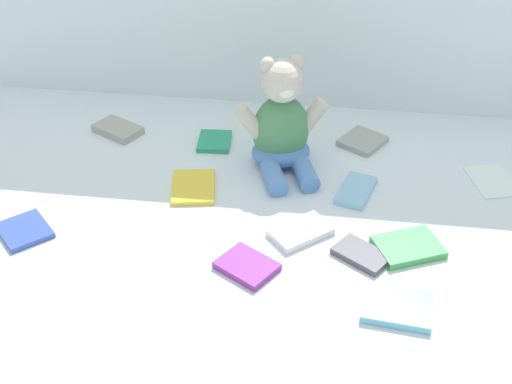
{
  "coord_description": "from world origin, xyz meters",
  "views": [
    {
      "loc": [
        0.17,
        -1.26,
        0.93
      ],
      "look_at": [
        0.01,
        -0.1,
        0.1
      ],
      "focal_mm": 48.85,
      "sensor_mm": 36.0,
      "label": 1
    }
  ],
  "objects_px": {
    "book_case_5": "(193,187)",
    "book_case_7": "(362,255)",
    "book_case_2": "(214,141)",
    "book_case_8": "(247,266)",
    "book_case_6": "(362,141)",
    "book_case_10": "(408,247)",
    "book_case_1": "(24,230)",
    "book_case_9": "(492,180)",
    "book_case_11": "(397,307)",
    "book_case_4": "(118,129)",
    "book_case_3": "(356,191)",
    "teddy_bear": "(282,127)",
    "book_case_0": "(301,232)"
  },
  "relations": [
    {
      "from": "book_case_10",
      "to": "book_case_3",
      "type": "bearing_deg",
      "value": -174.66
    },
    {
      "from": "book_case_8",
      "to": "book_case_2",
      "type": "bearing_deg",
      "value": 50.25
    },
    {
      "from": "book_case_6",
      "to": "book_case_9",
      "type": "distance_m",
      "value": 0.33
    },
    {
      "from": "book_case_7",
      "to": "book_case_11",
      "type": "height_order",
      "value": "book_case_11"
    },
    {
      "from": "book_case_0",
      "to": "book_case_2",
      "type": "height_order",
      "value": "book_case_0"
    },
    {
      "from": "book_case_3",
      "to": "book_case_7",
      "type": "height_order",
      "value": "book_case_7"
    },
    {
      "from": "book_case_1",
      "to": "book_case_3",
      "type": "height_order",
      "value": "book_case_3"
    },
    {
      "from": "teddy_bear",
      "to": "book_case_1",
      "type": "height_order",
      "value": "teddy_bear"
    },
    {
      "from": "book_case_0",
      "to": "book_case_6",
      "type": "xyz_separation_m",
      "value": [
        0.13,
        0.39,
        -0.0
      ]
    },
    {
      "from": "book_case_10",
      "to": "book_case_1",
      "type": "bearing_deg",
      "value": -111.19
    },
    {
      "from": "book_case_3",
      "to": "book_case_10",
      "type": "bearing_deg",
      "value": -44.21
    },
    {
      "from": "book_case_0",
      "to": "book_case_5",
      "type": "height_order",
      "value": "book_case_0"
    },
    {
      "from": "book_case_0",
      "to": "teddy_bear",
      "type": "bearing_deg",
      "value": -26.09
    },
    {
      "from": "book_case_5",
      "to": "book_case_6",
      "type": "xyz_separation_m",
      "value": [
        0.39,
        0.26,
        0.0
      ]
    },
    {
      "from": "book_case_10",
      "to": "book_case_11",
      "type": "height_order",
      "value": "same"
    },
    {
      "from": "book_case_9",
      "to": "book_case_10",
      "type": "distance_m",
      "value": 0.35
    },
    {
      "from": "book_case_4",
      "to": "book_case_11",
      "type": "height_order",
      "value": "book_case_4"
    },
    {
      "from": "book_case_1",
      "to": "book_case_9",
      "type": "bearing_deg",
      "value": -25.4
    },
    {
      "from": "book_case_2",
      "to": "book_case_7",
      "type": "bearing_deg",
      "value": -50.43
    },
    {
      "from": "book_case_2",
      "to": "book_case_8",
      "type": "bearing_deg",
      "value": -75.81
    },
    {
      "from": "book_case_1",
      "to": "book_case_10",
      "type": "height_order",
      "value": "book_case_10"
    },
    {
      "from": "book_case_9",
      "to": "book_case_10",
      "type": "height_order",
      "value": "book_case_10"
    },
    {
      "from": "book_case_2",
      "to": "book_case_4",
      "type": "height_order",
      "value": "book_case_4"
    },
    {
      "from": "book_case_0",
      "to": "book_case_10",
      "type": "distance_m",
      "value": 0.23
    },
    {
      "from": "book_case_10",
      "to": "book_case_9",
      "type": "bearing_deg",
      "value": 118.5
    },
    {
      "from": "book_case_5",
      "to": "book_case_10",
      "type": "height_order",
      "value": "book_case_10"
    },
    {
      "from": "book_case_6",
      "to": "book_case_11",
      "type": "height_order",
      "value": "same"
    },
    {
      "from": "book_case_4",
      "to": "book_case_6",
      "type": "height_order",
      "value": "book_case_4"
    },
    {
      "from": "book_case_7",
      "to": "book_case_5",
      "type": "bearing_deg",
      "value": 97.98
    },
    {
      "from": "book_case_2",
      "to": "book_case_6",
      "type": "xyz_separation_m",
      "value": [
        0.38,
        0.05,
        0.0
      ]
    },
    {
      "from": "book_case_3",
      "to": "book_case_7",
      "type": "relative_size",
      "value": 1.16
    },
    {
      "from": "book_case_6",
      "to": "book_case_8",
      "type": "distance_m",
      "value": 0.56
    },
    {
      "from": "book_case_6",
      "to": "book_case_8",
      "type": "relative_size",
      "value": 0.94
    },
    {
      "from": "book_case_6",
      "to": "book_case_5",
      "type": "bearing_deg",
      "value": -115.25
    },
    {
      "from": "book_case_6",
      "to": "book_case_11",
      "type": "relative_size",
      "value": 0.81
    },
    {
      "from": "book_case_10",
      "to": "teddy_bear",
      "type": "bearing_deg",
      "value": -159.56
    },
    {
      "from": "book_case_5",
      "to": "book_case_7",
      "type": "height_order",
      "value": "book_case_7"
    },
    {
      "from": "book_case_7",
      "to": "book_case_10",
      "type": "relative_size",
      "value": 0.85
    },
    {
      "from": "book_case_1",
      "to": "book_case_2",
      "type": "bearing_deg",
      "value": 7.68
    },
    {
      "from": "book_case_1",
      "to": "book_case_7",
      "type": "distance_m",
      "value": 0.72
    },
    {
      "from": "book_case_0",
      "to": "book_case_4",
      "type": "bearing_deg",
      "value": 13.91
    },
    {
      "from": "book_case_1",
      "to": "book_case_10",
      "type": "relative_size",
      "value": 0.83
    },
    {
      "from": "book_case_6",
      "to": "book_case_8",
      "type": "bearing_deg",
      "value": -82.18
    },
    {
      "from": "book_case_10",
      "to": "book_case_11",
      "type": "xyz_separation_m",
      "value": [
        -0.03,
        -0.18,
        0.0
      ]
    },
    {
      "from": "book_case_1",
      "to": "book_case_7",
      "type": "xyz_separation_m",
      "value": [
        0.72,
        0.02,
        0.0
      ]
    },
    {
      "from": "book_case_6",
      "to": "book_case_0",
      "type": "bearing_deg",
      "value": -76.55
    },
    {
      "from": "book_case_3",
      "to": "book_case_7",
      "type": "xyz_separation_m",
      "value": [
        0.02,
        -0.23,
        0.0
      ]
    },
    {
      "from": "teddy_bear",
      "to": "book_case_0",
      "type": "distance_m",
      "value": 0.3
    },
    {
      "from": "book_case_1",
      "to": "book_case_4",
      "type": "relative_size",
      "value": 0.9
    },
    {
      "from": "book_case_4",
      "to": "book_case_9",
      "type": "bearing_deg",
      "value": -68.1
    }
  ]
}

